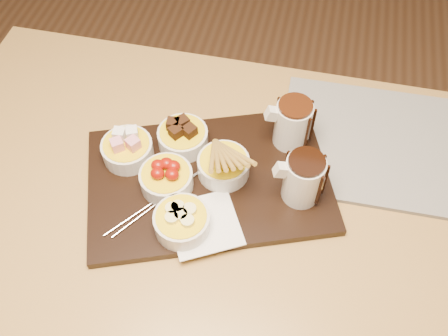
% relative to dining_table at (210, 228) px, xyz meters
% --- Properties ---
extents(ground, '(5.00, 5.00, 0.00)m').
position_rel_dining_table_xyz_m(ground, '(0.00, 0.00, -0.65)').
color(ground, '#56351D').
rests_on(ground, ground).
extents(dining_table, '(1.20, 0.80, 0.75)m').
position_rel_dining_table_xyz_m(dining_table, '(0.00, 0.00, 0.00)').
color(dining_table, '#A67E3D').
rests_on(dining_table, ground).
extents(serving_board, '(0.54, 0.44, 0.02)m').
position_rel_dining_table_xyz_m(serving_board, '(-0.01, 0.04, 0.11)').
color(serving_board, black).
rests_on(serving_board, dining_table).
extents(napkin, '(0.16, 0.16, 0.00)m').
position_rel_dining_table_xyz_m(napkin, '(0.01, -0.06, 0.12)').
color(napkin, white).
rests_on(napkin, serving_board).
extents(bowl_marshmallows, '(0.10, 0.10, 0.04)m').
position_rel_dining_table_xyz_m(bowl_marshmallows, '(-0.18, 0.06, 0.14)').
color(bowl_marshmallows, silver).
rests_on(bowl_marshmallows, serving_board).
extents(bowl_cake, '(0.10, 0.10, 0.04)m').
position_rel_dining_table_xyz_m(bowl_cake, '(-0.08, 0.11, 0.14)').
color(bowl_cake, silver).
rests_on(bowl_cake, serving_board).
extents(bowl_strawberries, '(0.10, 0.10, 0.04)m').
position_rel_dining_table_xyz_m(bowl_strawberries, '(-0.08, 0.01, 0.14)').
color(bowl_strawberries, silver).
rests_on(bowl_strawberries, serving_board).
extents(bowl_biscotti, '(0.10, 0.10, 0.04)m').
position_rel_dining_table_xyz_m(bowl_biscotti, '(0.01, 0.06, 0.14)').
color(bowl_biscotti, silver).
rests_on(bowl_biscotti, serving_board).
extents(bowl_bananas, '(0.10, 0.10, 0.04)m').
position_rel_dining_table_xyz_m(bowl_bananas, '(-0.03, -0.07, 0.14)').
color(bowl_bananas, silver).
rests_on(bowl_bananas, serving_board).
extents(pitcher_dark_chocolate, '(0.09, 0.09, 0.10)m').
position_rel_dining_table_xyz_m(pitcher_dark_chocolate, '(0.17, 0.05, 0.17)').
color(pitcher_dark_chocolate, silver).
rests_on(pitcher_dark_chocolate, serving_board).
extents(pitcher_milk_chocolate, '(0.09, 0.09, 0.10)m').
position_rel_dining_table_xyz_m(pitcher_milk_chocolate, '(0.13, 0.17, 0.17)').
color(pitcher_milk_chocolate, silver).
rests_on(pitcher_milk_chocolate, serving_board).
extents(fondue_skewers, '(0.22, 0.18, 0.01)m').
position_rel_dining_table_xyz_m(fondue_skewers, '(-0.08, -0.02, 0.12)').
color(fondue_skewers, silver).
rests_on(fondue_skewers, serving_board).
extents(newspaper, '(0.39, 0.32, 0.01)m').
position_rel_dining_table_xyz_m(newspaper, '(0.30, 0.21, 0.10)').
color(newspaper, beige).
rests_on(newspaper, dining_table).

